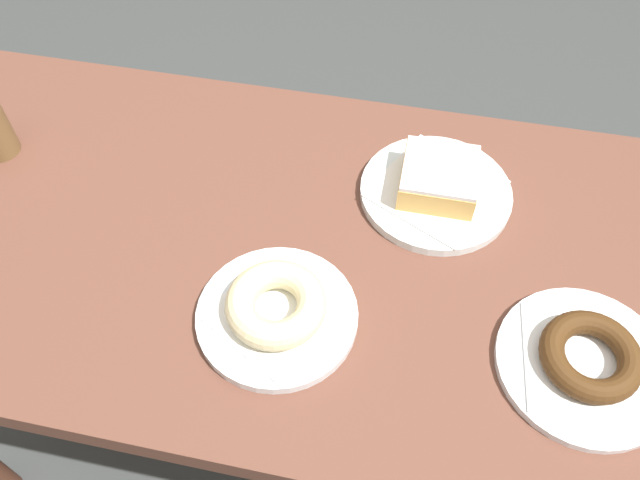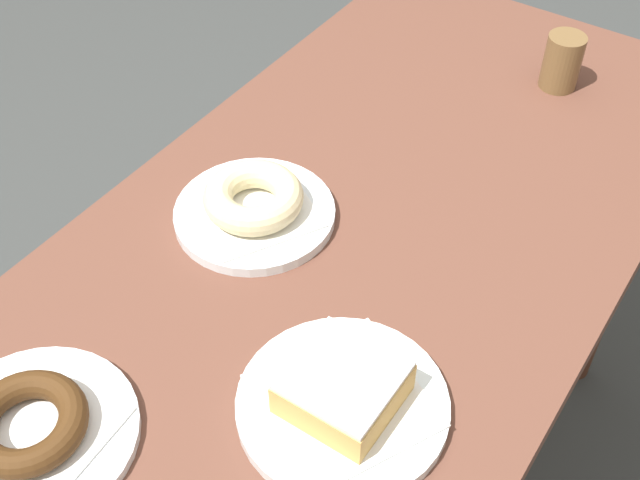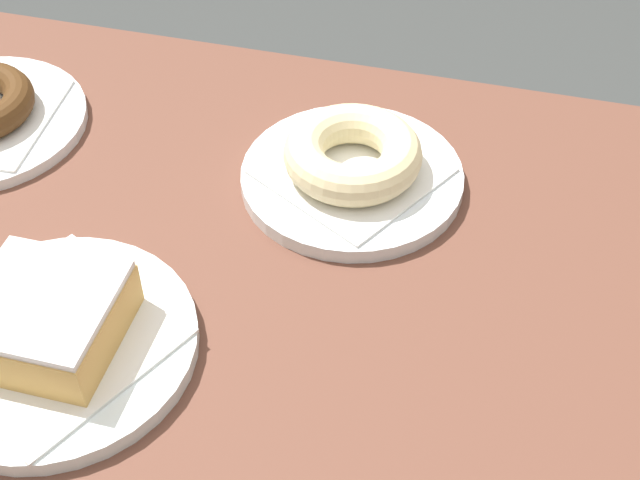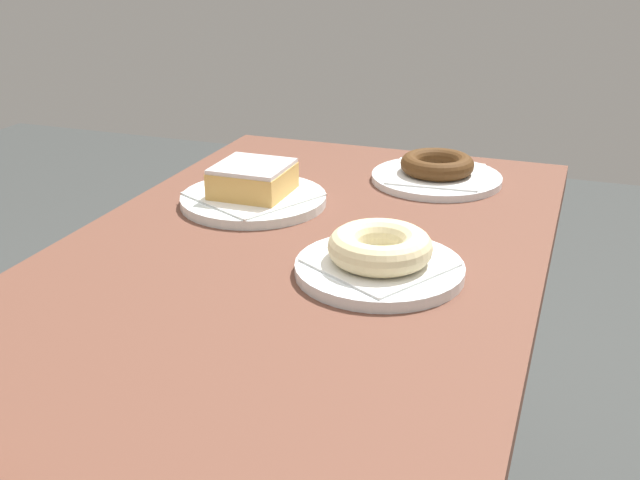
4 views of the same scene
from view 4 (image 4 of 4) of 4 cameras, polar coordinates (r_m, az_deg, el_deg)
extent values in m
cube|color=brown|center=(0.88, -4.26, -4.39)|extent=(1.20, 0.60, 0.04)
cylinder|color=#532D1E|center=(1.48, 13.45, -9.75)|extent=(0.05, 0.05, 0.72)
cylinder|color=#532D1E|center=(1.58, -3.56, -6.91)|extent=(0.05, 0.05, 0.72)
cylinder|color=silver|center=(1.23, 8.72, 4.62)|extent=(0.21, 0.21, 0.01)
cube|color=white|center=(1.23, 8.74, 4.94)|extent=(0.15, 0.15, 0.00)
torus|color=#452912|center=(1.22, 8.79, 5.64)|extent=(0.12, 0.12, 0.03)
cylinder|color=white|center=(0.89, 4.48, -2.17)|extent=(0.20, 0.20, 0.01)
cube|color=white|center=(0.89, 4.49, -1.68)|extent=(0.18, 0.18, 0.00)
torus|color=beige|center=(0.88, 4.53, -0.51)|extent=(0.12, 0.12, 0.04)
cylinder|color=white|center=(1.12, -5.01, 3.05)|extent=(0.21, 0.21, 0.01)
cube|color=white|center=(1.11, -5.02, 3.46)|extent=(0.20, 0.20, 0.00)
cube|color=#D7A453|center=(1.11, -5.06, 4.46)|extent=(0.10, 0.10, 0.04)
cube|color=silver|center=(1.10, -5.10, 5.54)|extent=(0.10, 0.10, 0.01)
cylinder|color=#D7A453|center=(1.10, -5.10, 5.59)|extent=(0.02, 0.02, 0.00)
camera|label=1|loc=(0.98, 37.12, 37.58)|focal=36.03mm
camera|label=2|loc=(1.54, -8.41, 34.45)|focal=45.82mm
camera|label=3|loc=(1.05, -34.63, 27.58)|focal=50.08mm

